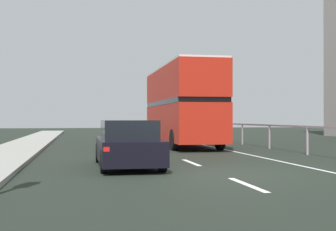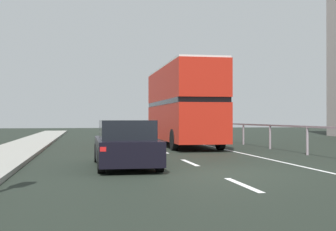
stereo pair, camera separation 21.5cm
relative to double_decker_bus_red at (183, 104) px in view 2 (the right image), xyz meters
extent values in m
cube|color=black|center=(-1.76, -12.24, -2.35)|extent=(75.37, 120.00, 0.10)
cube|color=silver|center=(-1.76, -14.55, -2.30)|extent=(0.16, 2.30, 0.01)
cube|color=silver|center=(-1.76, -9.28, -2.30)|extent=(0.16, 2.30, 0.01)
cube|color=silver|center=(-1.76, -4.00, -2.30)|extent=(0.16, 2.30, 0.01)
cube|color=silver|center=(-1.76, 1.27, -2.30)|extent=(0.16, 2.30, 0.01)
cube|color=silver|center=(-1.76, 6.54, -2.30)|extent=(0.16, 2.30, 0.01)
cube|color=silver|center=(-1.76, 11.81, -2.30)|extent=(0.16, 2.30, 0.01)
cube|color=silver|center=(-1.76, 17.08, -2.30)|extent=(0.16, 2.30, 0.01)
cube|color=silver|center=(1.40, -3.24, -2.30)|extent=(0.12, 46.00, 0.01)
cube|color=gray|center=(3.69, -3.24, -1.14)|extent=(0.08, 42.00, 0.08)
cylinder|color=gray|center=(3.69, -7.06, -1.72)|extent=(0.10, 0.10, 1.16)
cylinder|color=gray|center=(3.69, -3.24, -1.72)|extent=(0.10, 0.10, 1.16)
cylinder|color=gray|center=(3.69, 0.58, -1.72)|extent=(0.10, 0.10, 1.16)
cylinder|color=gray|center=(3.69, 4.40, -1.72)|extent=(0.10, 0.10, 1.16)
cylinder|color=gray|center=(3.69, 8.21, -1.72)|extent=(0.10, 0.10, 1.16)
cylinder|color=gray|center=(3.69, 12.03, -1.72)|extent=(0.10, 0.10, 1.16)
cylinder|color=gray|center=(3.69, 15.85, -1.72)|extent=(0.10, 0.10, 1.16)
cube|color=#B42013|center=(0.00, -0.01, -1.02)|extent=(2.50, 10.05, 1.87)
cube|color=black|center=(0.00, -0.01, 0.04)|extent=(2.52, 9.65, 0.24)
cube|color=#B42013|center=(0.00, -0.01, 1.03)|extent=(2.50, 10.05, 1.74)
cube|color=silver|center=(0.00, -0.01, 1.95)|extent=(2.45, 9.85, 0.10)
cube|color=black|center=(0.04, 4.99, -0.92)|extent=(2.19, 0.06, 1.31)
cube|color=yellow|center=(0.04, 4.99, 1.46)|extent=(1.46, 0.05, 0.28)
cylinder|color=black|center=(-1.09, 3.62, -1.80)|extent=(0.29, 1.00, 1.00)
cylinder|color=black|center=(1.14, 3.60, -1.80)|extent=(0.29, 1.00, 1.00)
cylinder|color=black|center=(-1.14, -3.42, -1.80)|extent=(0.29, 1.00, 1.00)
cylinder|color=black|center=(1.09, -3.43, -1.80)|extent=(0.29, 1.00, 1.00)
cube|color=black|center=(-4.03, -10.16, -1.77)|extent=(1.79, 4.59, 0.70)
cube|color=black|center=(-4.02, -10.39, -1.14)|extent=(1.57, 2.53, 0.57)
cube|color=red|center=(-4.81, -12.43, -1.60)|extent=(0.16, 0.06, 0.12)
cube|color=red|center=(-3.23, -12.42, -1.60)|extent=(0.16, 0.06, 0.12)
cylinder|color=black|center=(-4.84, -8.58, -1.98)|extent=(0.20, 0.64, 0.64)
cylinder|color=black|center=(-3.22, -8.57, -1.98)|extent=(0.20, 0.64, 0.64)
cylinder|color=black|center=(-4.83, -11.76, -1.98)|extent=(0.20, 0.64, 0.64)
cylinder|color=black|center=(-3.21, -11.75, -1.98)|extent=(0.20, 0.64, 0.64)
camera|label=1|loc=(-5.50, -24.39, -0.80)|focal=49.01mm
camera|label=2|loc=(-5.29, -24.43, -0.80)|focal=49.01mm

